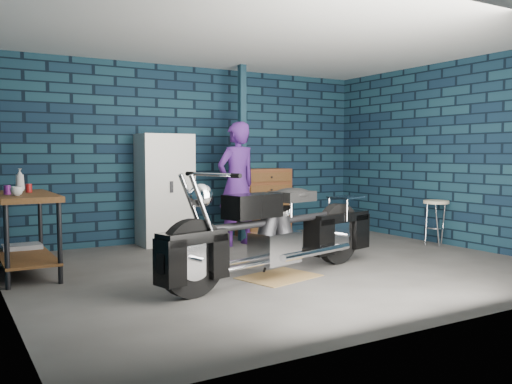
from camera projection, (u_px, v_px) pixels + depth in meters
ground at (281, 267)px, 6.45m from camera, size 6.00×6.00×0.00m
room_walls at (257, 110)px, 6.80m from camera, size 6.02×5.01×2.71m
support_post at (242, 154)px, 8.32m from camera, size 0.10×0.10×2.70m
workbench at (25, 234)px, 6.00m from camera, size 0.60×1.40×0.91m
drip_mat at (279, 277)px, 5.92m from camera, size 0.94×0.79×0.01m
motorcycle at (279, 224)px, 5.88m from camera, size 2.75×1.36×1.17m
person at (237, 184)px, 7.95m from camera, size 0.73×0.54×1.81m
storage_bin at (22, 255)px, 6.46m from camera, size 0.43×0.31×0.27m
locker at (165, 190)px, 8.01m from camera, size 0.76×0.55×1.64m
tool_chest at (264, 202)px, 8.90m from camera, size 0.83×0.46×1.11m
shop_stool at (436, 223)px, 7.93m from camera, size 0.42×0.42×0.67m
cup_a at (17, 191)px, 5.64m from camera, size 0.14×0.14×0.09m
mug_purple at (7, 190)px, 5.82m from camera, size 0.08×0.08×0.10m
mug_red at (29, 188)px, 6.13m from camera, size 0.09×0.09×0.10m
bottle at (20, 180)px, 6.39m from camera, size 0.13×0.13×0.27m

